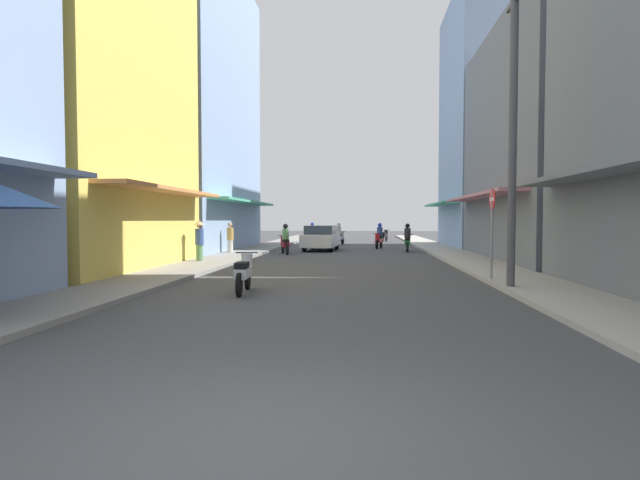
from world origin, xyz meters
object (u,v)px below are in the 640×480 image
(utility_pole, at_px, (513,133))
(street_sign_no_entry, at_px, (492,222))
(pedestrian_far, at_px, (199,240))
(pedestrian_foreground, at_px, (230,239))
(parked_car, at_px, (321,238))
(motorbike_silver, at_px, (339,235))
(motorbike_red, at_px, (379,237))
(motorbike_white, at_px, (244,272))
(motorbike_green, at_px, (408,239))
(motorbike_black, at_px, (385,235))
(motorbike_maroon, at_px, (285,241))
(motorbike_orange, at_px, (313,234))

(utility_pole, distance_m, street_sign_no_entry, 2.67)
(pedestrian_far, xyz_separation_m, pedestrian_foreground, (-0.16, 5.27, -0.16))
(parked_car, bearing_deg, pedestrian_foreground, -138.05)
(motorbike_silver, xyz_separation_m, motorbike_red, (2.66, -4.03, 0.00))
(motorbike_white, height_order, motorbike_green, motorbike_green)
(motorbike_red, height_order, motorbike_black, motorbike_red)
(motorbike_red, distance_m, street_sign_no_entry, 17.25)
(motorbike_silver, xyz_separation_m, motorbike_maroon, (-2.36, -9.69, 0.00))
(motorbike_silver, xyz_separation_m, parked_car, (-0.76, -6.49, 0.04))
(pedestrian_far, bearing_deg, pedestrian_foreground, 91.72)
(parked_car, bearing_deg, pedestrian_far, -114.41)
(motorbike_orange, distance_m, motorbike_white, 26.55)
(motorbike_green, bearing_deg, pedestrian_far, -137.02)
(motorbike_green, xyz_separation_m, pedestrian_far, (-9.04, -8.43, 0.27))
(motorbike_maroon, xyz_separation_m, motorbike_black, (5.77, 15.38, -0.20))
(motorbike_white, distance_m, utility_pole, 7.44)
(motorbike_black, height_order, street_sign_no_entry, street_sign_no_entry)
(motorbike_green, bearing_deg, motorbike_red, 114.79)
(motorbike_silver, bearing_deg, motorbike_white, -92.96)
(pedestrian_far, bearing_deg, parked_car, 65.59)
(motorbike_white, xyz_separation_m, parked_car, (0.45, 16.93, 0.24))
(motorbike_black, distance_m, utility_pole, 28.53)
(motorbike_silver, height_order, street_sign_no_entry, street_sign_no_entry)
(motorbike_orange, distance_m, motorbike_green, 12.11)
(motorbike_maroon, height_order, motorbike_green, same)
(motorbike_white, height_order, motorbike_black, same)
(motorbike_green, height_order, utility_pole, utility_pole)
(motorbike_green, bearing_deg, street_sign_no_entry, -85.40)
(utility_pole, bearing_deg, motorbike_black, 93.91)
(motorbike_silver, distance_m, street_sign_no_entry, 21.73)
(motorbike_white, relative_size, street_sign_no_entry, 0.68)
(motorbike_black, xyz_separation_m, parked_car, (-4.17, -12.18, 0.24))
(pedestrian_far, xyz_separation_m, utility_pole, (10.26, -6.92, 2.95))
(motorbike_silver, distance_m, motorbike_maroon, 9.98)
(parked_car, distance_m, street_sign_no_entry, 15.79)
(motorbike_silver, relative_size, parked_car, 0.42)
(motorbike_red, distance_m, pedestrian_far, 13.86)
(motorbike_green, height_order, pedestrian_foreground, pedestrian_foreground)
(motorbike_red, xyz_separation_m, street_sign_no_entry, (2.58, -17.03, 1.01))
(motorbike_maroon, relative_size, motorbike_white, 0.96)
(motorbike_white, xyz_separation_m, street_sign_no_entry, (6.46, 2.36, 1.21))
(motorbike_maroon, bearing_deg, street_sign_no_entry, -56.22)
(motorbike_white, bearing_deg, parked_car, 88.47)
(pedestrian_foreground, distance_m, utility_pole, 16.33)
(motorbike_silver, relative_size, motorbike_red, 0.99)
(motorbike_orange, height_order, pedestrian_far, pedestrian_far)
(street_sign_no_entry, bearing_deg, pedestrian_foreground, 133.97)
(motorbike_maroon, distance_m, utility_pole, 15.34)
(motorbike_orange, distance_m, pedestrian_foreground, 13.78)
(parked_car, relative_size, pedestrian_foreground, 2.58)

